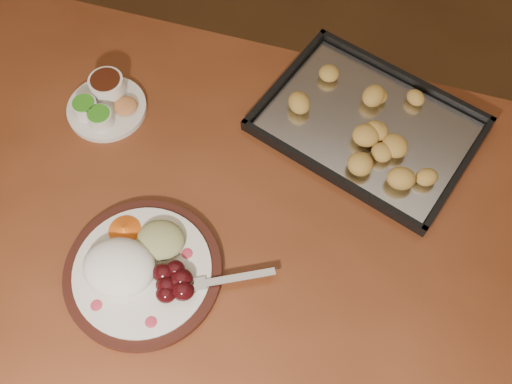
# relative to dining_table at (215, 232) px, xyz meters

# --- Properties ---
(ground) EXTENTS (4.00, 4.00, 0.00)m
(ground) POSITION_rel_dining_table_xyz_m (-0.17, 0.11, -0.65)
(ground) COLOR brown
(ground) RESTS_ON ground
(dining_table) EXTENTS (1.56, 1.00, 0.75)m
(dining_table) POSITION_rel_dining_table_xyz_m (0.00, 0.00, 0.00)
(dining_table) COLOR brown
(dining_table) RESTS_ON ground
(dinner_plate) EXTENTS (0.39, 0.29, 0.07)m
(dinner_plate) POSITION_rel_dining_table_xyz_m (-0.09, -0.15, 0.12)
(dinner_plate) COLOR black
(dinner_plate) RESTS_ON dining_table
(condiment_saucer) EXTENTS (0.17, 0.17, 0.06)m
(condiment_saucer) POSITION_rel_dining_table_xyz_m (-0.29, 0.19, 0.12)
(condiment_saucer) COLOR silver
(condiment_saucer) RESTS_ON dining_table
(baking_tray) EXTENTS (0.52, 0.46, 0.05)m
(baking_tray) POSITION_rel_dining_table_xyz_m (0.27, 0.27, 0.11)
(baking_tray) COLOR black
(baking_tray) RESTS_ON dining_table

